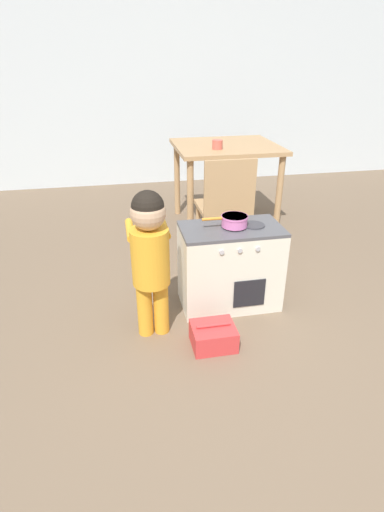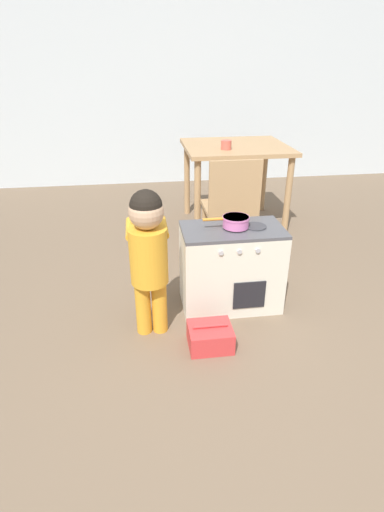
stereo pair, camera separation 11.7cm
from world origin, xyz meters
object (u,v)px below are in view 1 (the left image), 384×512
object	(u,v)px
toy_basket	(213,336)
cup_on_table	(217,145)
toy_pot	(234,220)
dining_table	(226,157)
play_kitchen	(230,266)
dining_chair_near	(225,206)
child_figure	(150,249)

from	to	relation	value
toy_basket	cup_on_table	size ratio (longest dim) A/B	2.75
toy_pot	dining_table	distance (m)	1.41
play_kitchen	toy_basket	xyz separation A→B (m)	(-0.20, -0.41, -0.21)
toy_pot	cup_on_table	size ratio (longest dim) A/B	3.20
toy_pot	dining_table	bearing A→B (deg)	76.58
dining_chair_near	cup_on_table	size ratio (longest dim) A/B	9.37
toy_basket	child_figure	bearing A→B (deg)	148.67
toy_pot	toy_basket	world-z (taller)	toy_pot
cup_on_table	toy_pot	bearing A→B (deg)	-99.39
cup_on_table	play_kitchen	bearing A→B (deg)	-99.96
toy_pot	cup_on_table	xyz separation A→B (m)	(0.20, 1.20, 0.21)
toy_pot	dining_chair_near	xyz separation A→B (m)	(0.12, 0.63, -0.14)
cup_on_table	child_figure	bearing A→B (deg)	-117.29
play_kitchen	toy_basket	distance (m)	0.50
play_kitchen	cup_on_table	world-z (taller)	cup_on_table
child_figure	dining_table	size ratio (longest dim) A/B	0.95
play_kitchen	cup_on_table	size ratio (longest dim) A/B	7.03
dining_chair_near	child_figure	bearing A→B (deg)	-127.73
toy_pot	dining_table	xyz separation A→B (m)	(0.33, 1.37, 0.05)
child_figure	cup_on_table	xyz separation A→B (m)	(0.73, 1.42, 0.25)
toy_pot	child_figure	world-z (taller)	child_figure
dining_chair_near	dining_table	bearing A→B (deg)	74.44
dining_chair_near	toy_pot	bearing A→B (deg)	-100.84
play_kitchen	dining_table	world-z (taller)	dining_table
child_figure	dining_chair_near	xyz separation A→B (m)	(0.65, 0.84, -0.10)
dining_table	cup_on_table	size ratio (longest dim) A/B	10.39
child_figure	cup_on_table	bearing A→B (deg)	62.71
play_kitchen	dining_chair_near	bearing A→B (deg)	78.08
child_figure	cup_on_table	world-z (taller)	child_figure
child_figure	dining_table	distance (m)	1.80
toy_pot	cup_on_table	bearing A→B (deg)	80.61
dining_table	child_figure	bearing A→B (deg)	-118.46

